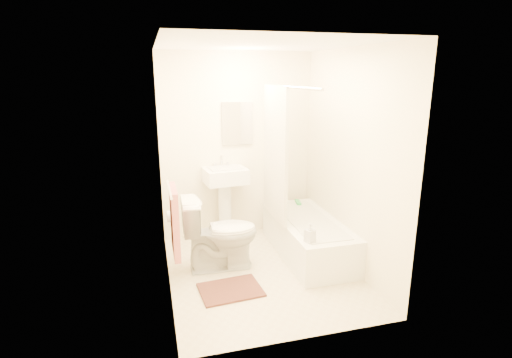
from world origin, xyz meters
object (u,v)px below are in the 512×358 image
object	(u,v)px
sink	(225,200)
bath_mat	(231,290)
toilet	(220,233)
soap_bottle	(310,233)
bathtub	(308,237)

from	to	relation	value
sink	bath_mat	distance (m)	1.47
toilet	bath_mat	world-z (taller)	toilet
sink	toilet	bearing A→B (deg)	-111.42
soap_bottle	bathtub	bearing A→B (deg)	68.86
sink	bathtub	world-z (taller)	sink
bath_mat	soap_bottle	bearing A→B (deg)	0.13
bath_mat	soap_bottle	distance (m)	0.99
toilet	bathtub	distance (m)	1.10
toilet	bath_mat	size ratio (longest dim) A/B	1.36
bathtub	soap_bottle	world-z (taller)	soap_bottle
sink	soap_bottle	world-z (taller)	sink
toilet	soap_bottle	bearing A→B (deg)	-120.59
sink	bath_mat	xyz separation A→B (m)	(-0.22, -1.37, -0.51)
bathtub	soap_bottle	size ratio (longest dim) A/B	7.68
sink	soap_bottle	size ratio (longest dim) A/B	5.14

